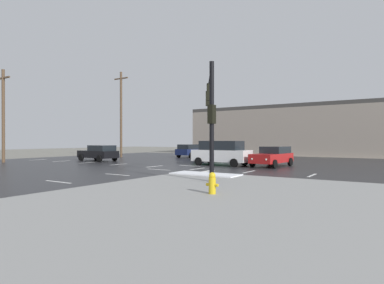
{
  "coord_description": "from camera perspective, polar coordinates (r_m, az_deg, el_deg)",
  "views": [
    {
      "loc": [
        14.33,
        -19.88,
        2.11
      ],
      "look_at": [
        -1.47,
        4.65,
        1.94
      ],
      "focal_mm": 30.13,
      "sensor_mm": 36.0,
      "label": 1
    }
  ],
  "objects": [
    {
      "name": "lane_markings",
      "position": [
        22.78,
        -2.56,
        -4.92
      ],
      "size": [
        36.15,
        36.15,
        0.01
      ],
      "color": "silver",
      "rests_on": "road_asphalt"
    },
    {
      "name": "traffic_signal_mast",
      "position": [
        17.31,
        3.29,
        6.7
      ],
      "size": [
        3.52,
        5.65,
        5.71
      ],
      "rotation": [
        0.0,
        0.0,
        2.12
      ],
      "color": "black",
      "rests_on": "sidewalk_corner"
    },
    {
      "name": "suv_white",
      "position": [
        26.78,
        5.23,
        -1.85
      ],
      "size": [
        4.87,
        2.23,
        2.03
      ],
      "rotation": [
        0.0,
        0.0,
        3.13
      ],
      "color": "white",
      "rests_on": "road_asphalt"
    },
    {
      "name": "ground_plane",
      "position": [
        24.6,
        -2.99,
        -4.59
      ],
      "size": [
        120.0,
        120.0,
        0.0
      ],
      "primitive_type": "plane",
      "color": "slate"
    },
    {
      "name": "sedan_green",
      "position": [
        32.7,
        3.78,
        -1.87
      ],
      "size": [
        2.34,
        4.65,
        1.58
      ],
      "rotation": [
        0.0,
        0.0,
        -1.66
      ],
      "color": "#195933",
      "rests_on": "road_asphalt"
    },
    {
      "name": "sedan_red",
      "position": [
        26.49,
        14.11,
        -2.4
      ],
      "size": [
        2.37,
        4.66,
        1.58
      ],
      "rotation": [
        0.0,
        0.0,
        -1.67
      ],
      "color": "#B21919",
      "rests_on": "road_asphalt"
    },
    {
      "name": "utility_pole_far",
      "position": [
        40.71,
        -12.44,
        5.06
      ],
      "size": [
        2.2,
        0.28,
        10.5
      ],
      "color": "brown",
      "rests_on": "ground_plane"
    },
    {
      "name": "road_asphalt",
      "position": [
        24.6,
        -2.99,
        -4.57
      ],
      "size": [
        44.0,
        44.0,
        0.02
      ],
      "primitive_type": "cube",
      "color": "#232326",
      "rests_on": "ground_plane"
    },
    {
      "name": "sidewalk_corner",
      "position": [
        8.47,
        16.28,
        -13.61
      ],
      "size": [
        18.0,
        18.0,
        0.14
      ],
      "primitive_type": "cube",
      "color": "gray",
      "rests_on": "ground_plane"
    },
    {
      "name": "snow_strip_curbside",
      "position": [
        18.52,
        2.35,
        -5.68
      ],
      "size": [
        4.0,
        1.6,
        0.06
      ],
      "primitive_type": "cube",
      "color": "white",
      "rests_on": "sidewalk_corner"
    },
    {
      "name": "sedan_navy",
      "position": [
        39.26,
        -0.13,
        -1.51
      ],
      "size": [
        2.21,
        4.61,
        1.58
      ],
      "rotation": [
        0.0,
        0.0,
        1.52
      ],
      "color": "#141E47",
      "rests_on": "road_asphalt"
    },
    {
      "name": "utility_pole_mid",
      "position": [
        35.05,
        -30.42,
        4.32
      ],
      "size": [
        2.2,
        0.28,
        8.73
      ],
      "color": "brown",
      "rests_on": "ground_plane"
    },
    {
      "name": "fire_hydrant",
      "position": [
        11.9,
        3.6,
        -7.26
      ],
      "size": [
        0.48,
        0.26,
        0.79
      ],
      "color": "gold",
      "rests_on": "sidewalk_corner"
    },
    {
      "name": "strip_building_background",
      "position": [
        48.59,
        16.64,
        1.93
      ],
      "size": [
        27.7,
        8.0,
        6.96
      ],
      "color": "gray",
      "rests_on": "ground_plane"
    },
    {
      "name": "sedan_black",
      "position": [
        33.59,
        -16.18,
        -1.83
      ],
      "size": [
        4.66,
        2.35,
        1.58
      ],
      "rotation": [
        0.0,
        0.0,
        3.05
      ],
      "color": "black",
      "rests_on": "road_asphalt"
    }
  ]
}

